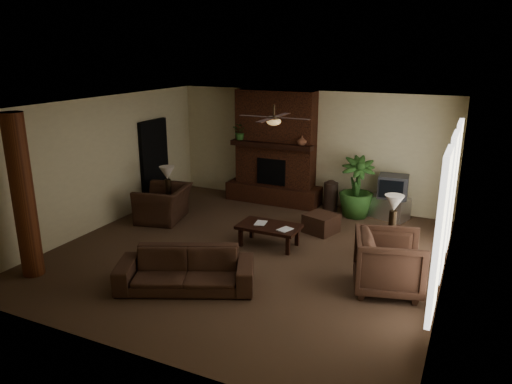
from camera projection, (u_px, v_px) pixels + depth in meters
The scene contains 23 objects.
room_shell at pixel (247, 182), 8.80m from camera, with size 7.00×7.00×7.00m.
fireplace at pixel (275, 157), 11.99m from camera, with size 2.40×0.70×2.80m.
windows at pixel (447, 207), 7.59m from camera, with size 0.08×3.65×2.35m.
log_column at pixel (23, 197), 7.92m from camera, with size 0.36×0.36×2.80m, color brown.
doorway at pixel (155, 162), 11.86m from camera, with size 0.10×1.00×2.10m, color black.
ceiling_fan at pixel (274, 120), 8.58m from camera, with size 1.35×1.35×0.37m.
sofa at pixel (185, 263), 7.72m from camera, with size 2.19×0.64×0.86m, color #3D261A.
armchair_left at pixel (163, 198), 10.82m from camera, with size 1.18×0.77×1.03m, color #3D261A.
armchair_right at pixel (389, 260), 7.61m from camera, with size 1.03×0.97×1.06m, color #3D261A.
coffee_table at pixel (269, 228), 9.41m from camera, with size 1.20×0.70×0.43m.
ottoman at pixel (321, 223), 10.16m from camera, with size 0.60×0.60×0.40m, color #3D261A.
tv_stand at pixel (389, 207), 11.01m from camera, with size 0.85×0.50×0.50m, color silver.
tv at pixel (393, 187), 10.84m from camera, with size 0.69×0.58×0.52m.
floor_vase at pixel (331, 194), 11.43m from camera, with size 0.34×0.34×0.77m.
floor_plant at pixel (356, 200), 11.07m from camera, with size 0.79×1.40×0.79m, color #2F5A24.
side_table_left at pixel (169, 205), 11.07m from camera, with size 0.50×0.50×0.55m, color black.
lamp_left at pixel (167, 175), 10.87m from camera, with size 0.37×0.37×0.65m.
side_table_right at pixel (389, 243), 8.91m from camera, with size 0.50×0.50×0.55m, color black.
lamp_right at pixel (394, 206), 8.75m from camera, with size 0.45×0.45×0.65m.
mantel_plant at pixel (241, 133), 11.98m from camera, with size 0.38×0.42×0.33m, color #2F5A24.
mantel_vase at pixel (302, 141), 11.30m from camera, with size 0.22×0.23×0.22m, color brown.
book_a at pixel (255, 216), 9.45m from camera, with size 0.22×0.03×0.29m, color #999999.
book_b at pixel (281, 222), 9.17m from camera, with size 0.21×0.02×0.29m, color #999999.
Camera 1 is at (3.76, -7.61, 3.75)m, focal length 33.59 mm.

